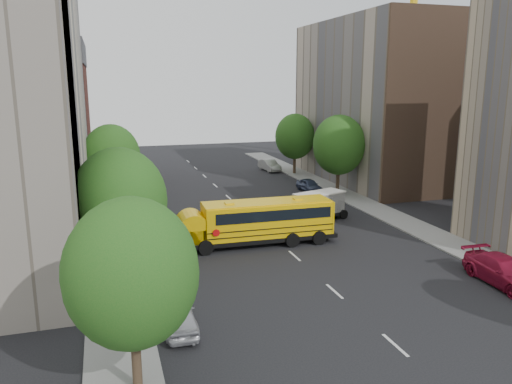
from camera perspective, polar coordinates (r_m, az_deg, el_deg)
name	(u,v)px	position (r m, az deg, el deg)	size (l,w,h in m)	color
ground	(284,247)	(35.14, 3.22, -6.25)	(120.00, 120.00, 0.00)	black
sidewalk_left	(112,240)	(37.86, -16.18, -5.25)	(3.00, 80.00, 0.12)	slate
sidewalk_right	(389,215)	(44.40, 14.99, -2.58)	(3.00, 80.00, 0.12)	slate
lane_markings	(245,212)	(44.25, -1.29, -2.27)	(0.15, 64.00, 0.01)	silver
building_left_cream	(0,101)	(37.72, -27.18, 9.20)	(10.00, 26.00, 20.00)	beige
building_left_redbrick	(41,127)	(59.69, -23.37, 6.88)	(10.00, 15.00, 13.00)	maroon
building_right_far	(372,102)	(59.20, 13.13, 9.96)	(10.00, 22.00, 18.00)	tan
building_right_sidewall	(433,107)	(50.00, 19.53, 9.17)	(10.10, 0.30, 18.00)	brown
street_tree_0	(132,273)	(18.41, -14.04, -9.01)	(4.80, 4.80, 7.41)	#38281C
street_tree_1	(120,202)	(27.90, -15.31, -1.06)	(5.12, 5.12, 7.90)	#38281C
street_tree_2	(112,157)	(45.63, -16.18, 3.87)	(4.99, 4.99, 7.71)	#38281C
street_tree_4	(339,145)	(50.92, 9.46, 5.32)	(5.25, 5.25, 8.10)	#38281C
street_tree_5	(295,136)	(61.85, 4.47, 6.35)	(4.86, 4.86, 7.51)	#38281C
school_bus	(256,220)	(35.04, -0.02, -3.25)	(11.33, 3.04, 3.17)	black
safari_truck	(315,206)	(41.45, 6.78, -1.61)	(5.79, 3.54, 2.34)	black
parked_car_0	(180,318)	(23.97, -8.73, -14.00)	(1.51, 3.76, 1.28)	#ADADB4
parked_car_1	(142,209)	(43.65, -12.88, -1.86)	(1.48, 4.24, 1.40)	silver
parked_car_2	(124,179)	(57.61, -14.81, 1.43)	(2.13, 4.61, 1.28)	black
parked_car_3	(505,272)	(31.81, 26.56, -8.13)	(2.21, 5.44, 1.58)	maroon
parked_car_4	(309,185)	(52.62, 6.11, 0.77)	(1.55, 3.85, 1.31)	#343E5B
parked_car_5	(270,165)	(64.58, 1.55, 3.07)	(1.52, 4.37, 1.44)	#9A9C97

